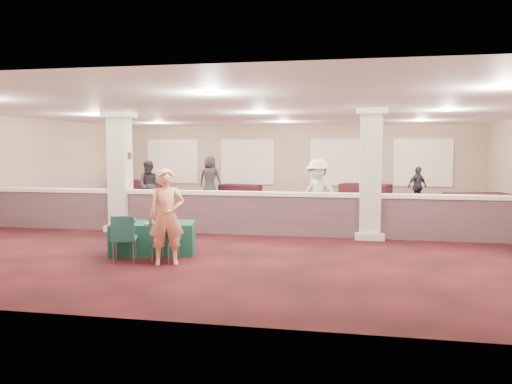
% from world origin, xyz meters
% --- Properties ---
extents(ground, '(16.00, 16.00, 0.00)m').
position_xyz_m(ground, '(0.00, 0.00, 0.00)').
color(ground, '#3F0F15').
rests_on(ground, ground).
extents(wall_back, '(16.00, 0.04, 3.20)m').
position_xyz_m(wall_back, '(0.00, 8.00, 1.60)').
color(wall_back, gray).
rests_on(wall_back, ground).
extents(wall_front, '(16.00, 0.04, 3.20)m').
position_xyz_m(wall_front, '(0.00, -8.00, 1.60)').
color(wall_front, gray).
rests_on(wall_front, ground).
extents(wall_left, '(0.04, 16.00, 3.20)m').
position_xyz_m(wall_left, '(-8.00, 0.00, 1.60)').
color(wall_left, gray).
rests_on(wall_left, ground).
extents(ceiling, '(16.00, 16.00, 0.02)m').
position_xyz_m(ceiling, '(0.00, 0.00, 3.20)').
color(ceiling, white).
rests_on(ceiling, wall_back).
extents(partition_wall, '(15.60, 0.28, 1.10)m').
position_xyz_m(partition_wall, '(0.00, -1.50, 0.57)').
color(partition_wall, '#4F353C').
rests_on(partition_wall, ground).
extents(column_left, '(0.72, 0.72, 3.20)m').
position_xyz_m(column_left, '(-3.50, -1.50, 1.64)').
color(column_left, beige).
rests_on(column_left, ground).
extents(column_right, '(0.72, 0.72, 3.20)m').
position_xyz_m(column_right, '(3.00, -1.50, 1.64)').
color(column_right, beige).
rests_on(column_right, ground).
extents(sconce_left, '(0.12, 0.12, 0.18)m').
position_xyz_m(sconce_left, '(-3.78, -1.50, 2.00)').
color(sconce_left, brown).
rests_on(sconce_left, column_left).
extents(sconce_right, '(0.12, 0.12, 0.18)m').
position_xyz_m(sconce_right, '(-3.22, -1.50, 2.00)').
color(sconce_right, brown).
rests_on(sconce_right, column_left).
extents(near_table, '(1.84, 1.21, 0.65)m').
position_xyz_m(near_table, '(-1.50, -4.14, 0.32)').
color(near_table, '#103A2E').
rests_on(near_table, ground).
extents(conf_chair_main, '(0.53, 0.53, 0.89)m').
position_xyz_m(conf_chair_main, '(-1.02, -4.84, 0.52)').
color(conf_chair_main, '#1C5252').
rests_on(conf_chair_main, ground).
extents(conf_chair_side, '(0.58, 0.58, 0.91)m').
position_xyz_m(conf_chair_side, '(-1.75, -5.01, 0.54)').
color(conf_chair_side, '#1C5252').
rests_on(conf_chair_side, ground).
extents(woman, '(0.77, 0.64, 1.82)m').
position_xyz_m(woman, '(-0.87, -5.01, 0.91)').
color(woman, '#E47F63').
rests_on(woman, ground).
extents(far_table_front_left, '(2.24, 1.66, 0.82)m').
position_xyz_m(far_table_front_left, '(-6.50, 0.30, 0.41)').
color(far_table_front_left, black).
rests_on(far_table_front_left, ground).
extents(far_table_front_center, '(1.75, 1.16, 0.65)m').
position_xyz_m(far_table_front_center, '(-2.00, 1.12, 0.32)').
color(far_table_front_center, black).
rests_on(far_table_front_center, ground).
extents(far_table_front_right, '(2.08, 1.34, 0.78)m').
position_xyz_m(far_table_front_right, '(6.50, 2.84, 0.39)').
color(far_table_front_right, black).
rests_on(far_table_front_right, ground).
extents(far_table_back_left, '(2.20, 1.48, 0.82)m').
position_xyz_m(far_table_back_left, '(-6.50, 6.50, 0.41)').
color(far_table_back_left, black).
rests_on(far_table_back_left, ground).
extents(far_table_back_center, '(1.83, 1.22, 0.68)m').
position_xyz_m(far_table_back_center, '(-2.00, 6.50, 0.34)').
color(far_table_back_center, black).
rests_on(far_table_back_center, ground).
extents(far_table_back_right, '(2.13, 1.56, 0.78)m').
position_xyz_m(far_table_back_right, '(3.13, 6.50, 0.39)').
color(far_table_back_right, black).
rests_on(far_table_back_right, ground).
extents(attendee_a, '(0.90, 0.59, 1.75)m').
position_xyz_m(attendee_a, '(-4.51, 2.87, 0.88)').
color(attendee_a, black).
rests_on(attendee_a, ground).
extents(attendee_b, '(1.34, 1.05, 1.90)m').
position_xyz_m(attendee_b, '(1.65, 0.00, 0.95)').
color(attendee_b, white).
rests_on(attendee_b, ground).
extents(attendee_c, '(0.96, 0.87, 1.50)m').
position_xyz_m(attendee_c, '(5.04, 5.88, 0.75)').
color(attendee_c, black).
rests_on(attendee_c, ground).
extents(attendee_d, '(0.96, 0.55, 1.88)m').
position_xyz_m(attendee_d, '(-3.13, 5.85, 0.94)').
color(attendee_d, black).
rests_on(attendee_d, ground).
extents(laptop_base, '(0.33, 0.27, 0.02)m').
position_xyz_m(laptop_base, '(-1.23, -4.12, 0.66)').
color(laptop_base, silver).
rests_on(laptop_base, near_table).
extents(laptop_screen, '(0.29, 0.08, 0.20)m').
position_xyz_m(laptop_screen, '(-1.25, -4.02, 0.76)').
color(laptop_screen, silver).
rests_on(laptop_screen, near_table).
extents(screen_glow, '(0.26, 0.07, 0.17)m').
position_xyz_m(screen_glow, '(-1.25, -4.03, 0.75)').
color(screen_glow, silver).
rests_on(screen_glow, near_table).
extents(knitting, '(0.41, 0.34, 0.03)m').
position_xyz_m(knitting, '(-1.41, -4.35, 0.66)').
color(knitting, '#BC521E').
rests_on(knitting, near_table).
extents(yarn_cream, '(0.10, 0.10, 0.10)m').
position_xyz_m(yarn_cream, '(-1.96, -4.34, 0.70)').
color(yarn_cream, beige).
rests_on(yarn_cream, near_table).
extents(yarn_red, '(0.09, 0.09, 0.09)m').
position_xyz_m(yarn_red, '(-2.12, -4.24, 0.69)').
color(yarn_red, maroon).
rests_on(yarn_red, near_table).
extents(yarn_grey, '(0.09, 0.09, 0.09)m').
position_xyz_m(yarn_grey, '(-1.91, -4.13, 0.70)').
color(yarn_grey, '#444348').
rests_on(yarn_grey, near_table).
extents(scissors, '(0.11, 0.05, 0.01)m').
position_xyz_m(scissors, '(-0.88, -4.25, 0.65)').
color(scissors, '#B01B12').
rests_on(scissors, near_table).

